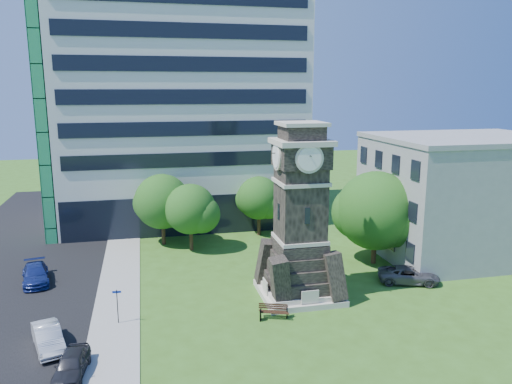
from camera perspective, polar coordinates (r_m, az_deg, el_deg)
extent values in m
plane|color=#345B1A|center=(33.76, 0.96, -13.48)|extent=(160.00, 160.00, 0.00)
cube|color=gray|center=(37.56, -15.46, -11.17)|extent=(3.00, 70.00, 0.06)
cube|color=beige|center=(36.19, 4.90, -11.37)|extent=(5.40, 5.40, 0.40)
cube|color=beige|center=(36.05, 4.91, -10.86)|extent=(4.80, 4.80, 0.30)
cube|color=black|center=(34.05, 5.10, -0.48)|extent=(3.00, 3.00, 6.40)
cube|color=beige|center=(34.81, 5.01, -5.31)|extent=(3.25, 3.25, 0.25)
cube|color=beige|center=(33.85, 5.13, 1.17)|extent=(3.25, 3.25, 0.25)
cube|color=black|center=(32.88, 5.88, -2.73)|extent=(0.35, 0.08, 1.10)
cube|color=black|center=(33.57, 5.19, 4.19)|extent=(3.30, 3.30, 1.60)
cube|color=beige|center=(33.46, 5.22, 5.72)|extent=(3.70, 3.70, 0.35)
cylinder|color=white|center=(31.91, 6.17, 3.78)|extent=(1.56, 0.06, 1.56)
cylinder|color=white|center=(33.07, 2.26, 4.12)|extent=(0.06, 1.56, 1.56)
cube|color=black|center=(33.40, 5.24, 6.75)|extent=(2.60, 2.60, 0.90)
cube|color=beige|center=(33.36, 5.26, 7.77)|extent=(3.00, 3.00, 0.25)
cube|color=silver|center=(55.80, -8.58, 11.25)|extent=(25.00, 15.00, 28.00)
cube|color=black|center=(50.19, -7.52, -2.62)|extent=(24.50, 0.80, 4.00)
cube|color=gray|center=(47.46, 22.64, -0.56)|extent=(15.00, 12.00, 10.00)
cube|color=gray|center=(46.70, 23.14, 5.68)|extent=(15.20, 12.20, 0.40)
imported|color=#222328|center=(28.48, -20.34, -18.00)|extent=(1.81, 3.71, 1.22)
imported|color=#B6B9BE|center=(31.51, -22.67, -15.09)|extent=(2.50, 4.16, 1.29)
imported|color=navy|center=(41.54, -23.89, -8.60)|extent=(2.67, 4.76, 1.30)
imported|color=#4F4E53|center=(39.75, 17.07, -9.04)|extent=(4.94, 3.45, 1.25)
cube|color=black|center=(32.45, 0.52, -13.86)|extent=(0.06, 0.46, 0.72)
cube|color=black|center=(32.86, 3.58, -13.54)|extent=(0.06, 0.46, 0.72)
cube|color=black|center=(32.60, 2.06, -13.54)|extent=(1.85, 0.49, 0.04)
cube|color=black|center=(32.68, 1.96, -12.92)|extent=(1.85, 0.04, 0.41)
cylinder|color=black|center=(32.85, -15.54, -12.53)|extent=(0.05, 0.05, 2.24)
cube|color=#0D1F95|center=(32.47, -15.64, -10.95)|extent=(0.54, 0.04, 0.13)
cylinder|color=#332114|center=(47.68, -10.53, -4.50)|extent=(0.35, 0.35, 2.39)
sphere|color=#2E5C1B|center=(46.96, -10.67, -1.07)|extent=(5.12, 5.12, 5.12)
sphere|color=#2E5C1B|center=(46.61, -9.36, -1.71)|extent=(3.84, 3.84, 3.84)
sphere|color=#2E5C1B|center=(47.62, -11.76, -1.27)|extent=(3.58, 3.58, 3.58)
cylinder|color=#332114|center=(45.59, -7.41, -5.26)|extent=(0.33, 0.33, 2.23)
sphere|color=#295419|center=(44.87, -7.50, -1.94)|extent=(4.53, 4.53, 4.53)
sphere|color=#295419|center=(44.63, -6.27, -2.56)|extent=(3.40, 3.40, 3.40)
sphere|color=#295419|center=(45.42, -8.56, -2.13)|extent=(3.17, 3.17, 3.17)
cylinder|color=#332114|center=(49.82, 0.33, -3.70)|extent=(0.36, 0.36, 2.20)
sphere|color=#2B581A|center=(49.17, 0.33, -0.68)|extent=(4.28, 4.28, 4.28)
sphere|color=#2B581A|center=(49.05, 1.42, -1.22)|extent=(3.21, 3.21, 3.21)
sphere|color=#2B581A|center=(49.57, -0.65, -0.87)|extent=(3.00, 3.00, 3.00)
cylinder|color=#332114|center=(43.06, 13.33, -6.24)|extent=(0.41, 0.41, 2.63)
sphere|color=#2F5A1B|center=(42.19, 13.54, -2.07)|extent=(6.51, 6.51, 6.51)
sphere|color=#2F5A1B|center=(42.35, 15.47, -2.84)|extent=(4.88, 4.88, 4.88)
sphere|color=#2F5A1B|center=(42.49, 11.66, -2.30)|extent=(4.55, 4.55, 4.55)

